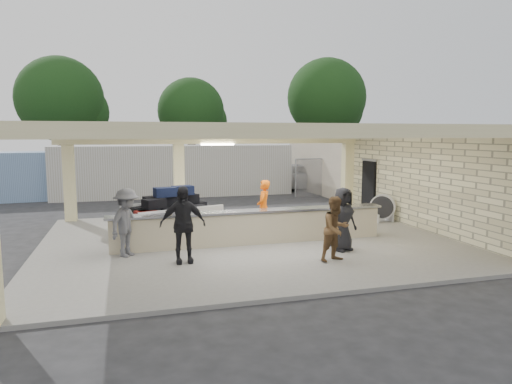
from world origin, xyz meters
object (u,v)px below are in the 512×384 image
object	(u,v)px
baggage_counter	(252,227)
car_dark	(287,174)
car_white_b	(362,171)
car_white_a	(301,177)
luggage_cart	(171,210)
baggage_handler	(264,207)
passenger_b	(183,224)
passenger_d	(343,219)
passenger_c	(127,223)
drum_fan	(383,207)
container_white	(175,170)
passenger_a	(336,229)

from	to	relation	value
baggage_counter	car_dark	world-z (taller)	car_dark
car_white_b	car_white_a	bearing A→B (deg)	111.29
luggage_cart	baggage_handler	xyz separation A→B (m)	(2.89, -0.36, 0.01)
passenger_b	passenger_d	size ratio (longest dim) A/B	1.10
luggage_cart	passenger_b	bearing A→B (deg)	-107.29
passenger_c	car_dark	size ratio (longest dim) A/B	0.45
luggage_cart	drum_fan	world-z (taller)	luggage_cart
car_white_b	container_white	size ratio (longest dim) A/B	0.40
passenger_a	passenger_c	size ratio (longest dim) A/B	0.92
baggage_counter	passenger_c	size ratio (longest dim) A/B	4.58
baggage_handler	passenger_c	world-z (taller)	passenger_c
passenger_a	car_white_b	xyz separation A→B (m)	(10.20, 17.09, -0.13)
passenger_c	car_white_a	size ratio (longest dim) A/B	0.34
passenger_a	car_white_b	world-z (taller)	passenger_a
passenger_b	car_white_a	bearing A→B (deg)	58.04
car_dark	passenger_b	bearing A→B (deg)	149.54
passenger_d	container_white	distance (m)	13.88
passenger_a	car_dark	size ratio (longest dim) A/B	0.42
car_dark	container_white	distance (m)	8.34
car_white_a	car_white_b	world-z (taller)	car_white_b
baggage_counter	passenger_a	world-z (taller)	passenger_a
baggage_counter	container_white	distance (m)	12.09
baggage_counter	baggage_handler	distance (m)	1.31
drum_fan	car_dark	size ratio (longest dim) A/B	0.25
luggage_cart	baggage_handler	world-z (taller)	baggage_handler
car_dark	passenger_c	bearing A→B (deg)	144.58
baggage_counter	drum_fan	xyz separation A→B (m)	(5.50, 1.89, 0.05)
passenger_c	passenger_d	size ratio (longest dim) A/B	1.03
luggage_cart	passenger_a	world-z (taller)	passenger_a
luggage_cart	car_dark	xyz separation A→B (m)	(8.86, 14.03, -0.30)
drum_fan	passenger_b	distance (m)	8.41
passenger_b	passenger_a	bearing A→B (deg)	-14.13
car_white_b	container_white	bearing A→B (deg)	102.14
passenger_c	car_white_b	xyz separation A→B (m)	(15.25, 15.19, -0.20)
car_white_a	car_dark	bearing A→B (deg)	-7.85
passenger_c	car_white_a	distance (m)	16.59
baggage_counter	passenger_c	distance (m)	3.57
baggage_counter	passenger_b	world-z (taller)	passenger_b
container_white	car_white_a	bearing A→B (deg)	5.35
passenger_a	car_dark	world-z (taller)	passenger_a
car_white_a	container_white	size ratio (longest dim) A/B	0.42
baggage_counter	drum_fan	bearing A→B (deg)	18.98
drum_fan	car_dark	xyz separation A→B (m)	(1.15, 13.54, 0.02)
luggage_cart	drum_fan	bearing A→B (deg)	-14.14
car_white_a	container_white	xyz separation A→B (m)	(-7.48, -0.67, 0.59)
baggage_counter	luggage_cart	world-z (taller)	luggage_cart
baggage_counter	passenger_d	world-z (taller)	passenger_d
car_white_a	car_white_b	size ratio (longest dim) A/B	1.04
passenger_b	luggage_cart	bearing A→B (deg)	90.13
luggage_cart	passenger_c	xyz separation A→B (m)	(-1.30, -1.90, 0.04)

